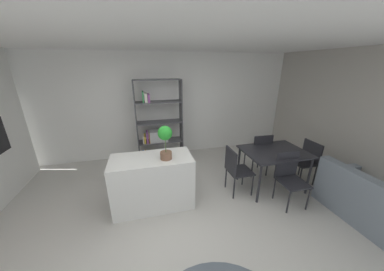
{
  "coord_description": "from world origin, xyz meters",
  "views": [
    {
      "loc": [
        -0.42,
        -2.43,
        2.34
      ],
      "look_at": [
        0.37,
        0.64,
        1.19
      ],
      "focal_mm": 18.24,
      "sensor_mm": 36.0,
      "label": 1
    }
  ],
  "objects_px": {
    "kitchen_island": "(153,182)",
    "dining_chair_window_side": "(307,158)",
    "dining_chair_island_side": "(235,167)",
    "dining_chair_near": "(290,174)",
    "potted_plant_on_island": "(165,139)",
    "open_bookshelf": "(157,128)",
    "dining_chair_far": "(260,151)",
    "dining_table": "(274,155)"
  },
  "relations": [
    {
      "from": "dining_chair_island_side",
      "to": "dining_chair_near",
      "type": "distance_m",
      "value": 0.93
    },
    {
      "from": "open_bookshelf",
      "to": "dining_chair_island_side",
      "type": "bearing_deg",
      "value": -53.82
    },
    {
      "from": "dining_chair_island_side",
      "to": "dining_chair_near",
      "type": "height_order",
      "value": "dining_chair_near"
    },
    {
      "from": "dining_chair_near",
      "to": "dining_chair_window_side",
      "type": "bearing_deg",
      "value": 32.33
    },
    {
      "from": "potted_plant_on_island",
      "to": "dining_chair_far",
      "type": "bearing_deg",
      "value": 14.13
    },
    {
      "from": "kitchen_island",
      "to": "dining_chair_window_side",
      "type": "distance_m",
      "value": 3.13
    },
    {
      "from": "dining_chair_window_side",
      "to": "open_bookshelf",
      "type": "bearing_deg",
      "value": -122.04
    },
    {
      "from": "dining_table",
      "to": "dining_chair_island_side",
      "type": "distance_m",
      "value": 0.82
    },
    {
      "from": "dining_chair_window_side",
      "to": "potted_plant_on_island",
      "type": "bearing_deg",
      "value": -89.49
    },
    {
      "from": "potted_plant_on_island",
      "to": "dining_chair_island_side",
      "type": "xyz_separation_m",
      "value": [
        1.28,
        0.06,
        -0.71
      ]
    },
    {
      "from": "dining_chair_near",
      "to": "dining_table",
      "type": "bearing_deg",
      "value": 92.64
    },
    {
      "from": "kitchen_island",
      "to": "dining_chair_near",
      "type": "height_order",
      "value": "dining_chair_near"
    },
    {
      "from": "dining_table",
      "to": "dining_chair_far",
      "type": "distance_m",
      "value": 0.48
    },
    {
      "from": "potted_plant_on_island",
      "to": "dining_chair_island_side",
      "type": "height_order",
      "value": "potted_plant_on_island"
    },
    {
      "from": "potted_plant_on_island",
      "to": "dining_chair_window_side",
      "type": "xyz_separation_m",
      "value": [
        2.89,
        0.06,
        -0.71
      ]
    },
    {
      "from": "potted_plant_on_island",
      "to": "open_bookshelf",
      "type": "relative_size",
      "value": 0.27
    },
    {
      "from": "kitchen_island",
      "to": "open_bookshelf",
      "type": "xyz_separation_m",
      "value": [
        0.23,
        1.73,
        0.42
      ]
    },
    {
      "from": "dining_chair_island_side",
      "to": "dining_chair_near",
      "type": "xyz_separation_m",
      "value": [
        0.81,
        -0.46,
        0.0
      ]
    },
    {
      "from": "dining_chair_far",
      "to": "dining_chair_near",
      "type": "xyz_separation_m",
      "value": [
        0.01,
        -0.93,
        -0.03
      ]
    },
    {
      "from": "dining_chair_island_side",
      "to": "potted_plant_on_island",
      "type": "bearing_deg",
      "value": 92.78
    },
    {
      "from": "kitchen_island",
      "to": "potted_plant_on_island",
      "type": "relative_size",
      "value": 2.41
    },
    {
      "from": "dining_table",
      "to": "open_bookshelf",
      "type": "bearing_deg",
      "value": 139.92
    },
    {
      "from": "open_bookshelf",
      "to": "dining_chair_near",
      "type": "distance_m",
      "value": 3.08
    },
    {
      "from": "dining_chair_far",
      "to": "potted_plant_on_island",
      "type": "bearing_deg",
      "value": 16.92
    },
    {
      "from": "dining_chair_island_side",
      "to": "dining_chair_far",
      "type": "distance_m",
      "value": 0.93
    },
    {
      "from": "open_bookshelf",
      "to": "dining_chair_window_side",
      "type": "xyz_separation_m",
      "value": [
        2.9,
        -1.76,
        -0.34
      ]
    },
    {
      "from": "kitchen_island",
      "to": "dining_chair_far",
      "type": "distance_m",
      "value": 2.36
    },
    {
      "from": "dining_table",
      "to": "dining_chair_near",
      "type": "xyz_separation_m",
      "value": [
        0.0,
        -0.46,
        -0.17
      ]
    },
    {
      "from": "open_bookshelf",
      "to": "dining_chair_near",
      "type": "xyz_separation_m",
      "value": [
        2.1,
        -2.22,
        -0.33
      ]
    },
    {
      "from": "dining_table",
      "to": "dining_chair_island_side",
      "type": "bearing_deg",
      "value": 179.99
    },
    {
      "from": "dining_chair_island_side",
      "to": "dining_chair_near",
      "type": "bearing_deg",
      "value": -119.6
    },
    {
      "from": "dining_chair_island_side",
      "to": "dining_chair_far",
      "type": "bearing_deg",
      "value": -59.86
    },
    {
      "from": "potted_plant_on_island",
      "to": "dining_chair_near",
      "type": "bearing_deg",
      "value": -10.84
    },
    {
      "from": "kitchen_island",
      "to": "dining_chair_island_side",
      "type": "bearing_deg",
      "value": -1.22
    },
    {
      "from": "dining_chair_island_side",
      "to": "open_bookshelf",
      "type": "bearing_deg",
      "value": 36.26
    },
    {
      "from": "dining_chair_window_side",
      "to": "dining_chair_near",
      "type": "height_order",
      "value": "dining_chair_near"
    },
    {
      "from": "dining_chair_window_side",
      "to": "dining_chair_near",
      "type": "distance_m",
      "value": 0.92
    },
    {
      "from": "open_bookshelf",
      "to": "dining_chair_near",
      "type": "bearing_deg",
      "value": -46.66
    },
    {
      "from": "dining_chair_far",
      "to": "dining_chair_window_side",
      "type": "distance_m",
      "value": 0.93
    },
    {
      "from": "potted_plant_on_island",
      "to": "dining_table",
      "type": "distance_m",
      "value": 2.16
    },
    {
      "from": "dining_table",
      "to": "dining_chair_window_side",
      "type": "height_order",
      "value": "dining_chair_window_side"
    },
    {
      "from": "potted_plant_on_island",
      "to": "dining_chair_far",
      "type": "distance_m",
      "value": 2.25
    }
  ]
}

